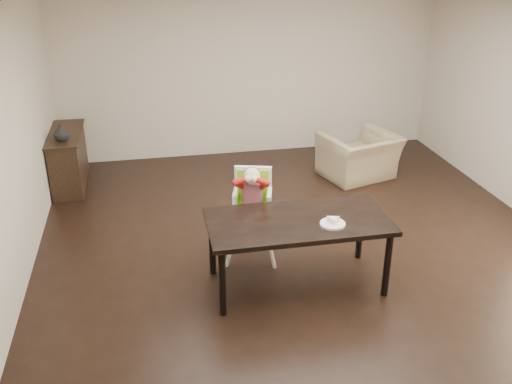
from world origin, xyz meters
The scene contains 8 objects.
ground centered at (0.00, 0.00, 0.00)m, with size 7.00×7.00×0.00m, color black.
room_walls centered at (0.00, 0.00, 1.86)m, with size 6.02×7.02×2.71m.
dining_table centered at (-0.26, -0.44, 0.67)m, with size 1.80×0.90×0.75m.
high_chair centered at (-0.59, 0.24, 0.75)m, with size 0.55×0.55×1.07m.
plate centered at (0.04, -0.61, 0.77)m, with size 0.33×0.33×0.07m.
armchair centered at (1.37, 2.12, 0.44)m, with size 1.01×0.66×0.89m, color #998761.
sideboard centered at (-2.78, 2.66, 0.40)m, with size 0.44×1.26×0.79m.
vase centered at (-2.78, 2.33, 0.89)m, with size 0.21×0.21×0.21m, color #99999E.
Camera 1 is at (-1.66, -5.26, 3.34)m, focal length 40.00 mm.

